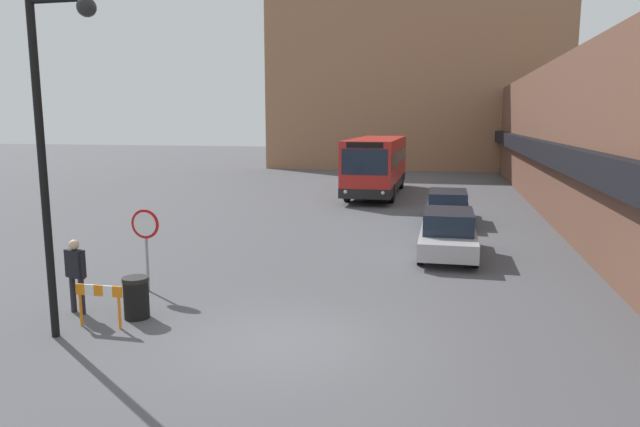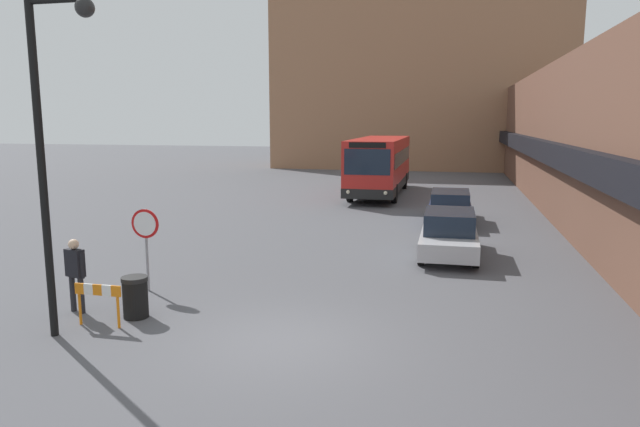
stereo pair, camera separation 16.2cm
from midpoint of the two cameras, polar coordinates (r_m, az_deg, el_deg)
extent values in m
plane|color=#515156|center=(11.82, -3.33, -12.72)|extent=(160.00, 160.00, 0.00)
cube|color=brown|center=(35.19, 24.47, 7.04)|extent=(5.00, 60.00, 7.02)
cube|color=black|center=(34.78, 19.95, 6.54)|extent=(0.50, 60.00, 0.90)
cube|color=#996B4C|center=(54.08, 9.91, 12.60)|extent=(26.00, 8.00, 15.19)
cube|color=red|center=(34.08, 6.15, 5.05)|extent=(2.66, 10.59, 2.91)
cube|color=black|center=(34.19, 6.12, 3.04)|extent=(2.68, 10.61, 0.51)
cube|color=#192333|center=(34.05, 6.16, 5.73)|extent=(2.68, 9.74, 0.80)
cube|color=#192333|center=(28.80, 4.89, 5.15)|extent=(2.34, 0.03, 1.31)
cube|color=black|center=(28.75, 4.91, 6.82)|extent=(1.86, 0.03, 0.28)
sphere|color=#F2EAC6|center=(29.09, 2.98, 2.16)|extent=(0.20, 0.20, 0.20)
sphere|color=#F2EAC6|center=(28.82, 6.73, 2.04)|extent=(0.20, 0.20, 0.20)
cylinder|color=black|center=(31.15, 3.17, 2.14)|extent=(0.28, 1.03, 1.03)
cylinder|color=black|center=(30.84, 7.60, 1.99)|extent=(0.28, 1.03, 1.03)
cylinder|color=black|center=(37.60, 4.89, 3.36)|extent=(0.28, 1.03, 1.03)
cylinder|color=black|center=(37.34, 8.57, 3.25)|extent=(0.28, 1.03, 1.03)
cube|color=#B7B7BC|center=(19.16, 13.00, -2.60)|extent=(1.79, 4.35, 0.55)
cube|color=#192333|center=(19.16, 13.06, -0.74)|extent=(1.58, 2.39, 0.67)
cylinder|color=black|center=(17.92, 15.57, -4.22)|extent=(0.20, 0.67, 0.67)
cylinder|color=black|center=(17.91, 10.34, -4.03)|extent=(0.20, 0.67, 0.67)
cylinder|color=black|center=(20.55, 15.26, -2.48)|extent=(0.20, 0.67, 0.67)
cylinder|color=black|center=(20.54, 10.71, -2.32)|extent=(0.20, 0.67, 0.67)
cube|color=navy|center=(25.44, 13.03, 0.24)|extent=(1.81, 4.78, 0.49)
cube|color=#192333|center=(25.48, 13.08, 1.51)|extent=(1.60, 2.63, 0.61)
cylinder|color=black|center=(24.02, 14.98, -0.80)|extent=(0.20, 0.65, 0.65)
cylinder|color=black|center=(24.02, 11.04, -0.66)|extent=(0.20, 0.65, 0.65)
cylinder|color=black|center=(26.94, 14.78, 0.29)|extent=(0.20, 0.65, 0.65)
cylinder|color=black|center=(26.94, 11.27, 0.41)|extent=(0.20, 0.65, 0.65)
cylinder|color=gray|center=(15.48, -16.65, -3.54)|extent=(0.07, 0.07, 2.17)
cylinder|color=red|center=(15.32, -16.81, -0.98)|extent=(0.76, 0.03, 0.76)
cylinder|color=white|center=(15.31, -16.83, -0.99)|extent=(0.62, 0.01, 0.62)
cylinder|color=black|center=(12.60, -25.71, 3.68)|extent=(0.16, 0.16, 6.79)
cylinder|color=black|center=(12.38, -24.54, 18.80)|extent=(1.20, 0.10, 0.10)
sphere|color=black|center=(12.01, -22.09, 18.54)|extent=(0.36, 0.36, 0.36)
cylinder|color=#232328|center=(14.61, -23.19, -7.34)|extent=(0.13, 0.13, 0.86)
cylinder|color=#232328|center=(14.38, -22.45, -7.56)|extent=(0.13, 0.13, 0.86)
cube|color=black|center=(14.30, -23.01, -4.57)|extent=(0.51, 0.34, 0.64)
sphere|color=beige|center=(14.21, -23.13, -2.84)|extent=(0.24, 0.24, 0.24)
cylinder|color=black|center=(14.49, -23.57, -4.56)|extent=(0.10, 0.10, 0.61)
cylinder|color=black|center=(14.13, -22.43, -4.83)|extent=(0.10, 0.10, 0.61)
cylinder|color=black|center=(13.67, -17.65, -8.17)|extent=(0.56, 0.56, 0.85)
cylinder|color=black|center=(13.54, -17.75, -6.25)|extent=(0.59, 0.59, 0.10)
cylinder|color=orange|center=(13.64, -22.55, -8.83)|extent=(0.06, 0.06, 0.70)
cylinder|color=orange|center=(13.13, -19.18, -9.32)|extent=(0.06, 0.06, 0.70)
cube|color=orange|center=(13.49, -22.58, -6.94)|extent=(0.22, 0.04, 0.24)
cube|color=white|center=(13.36, -21.81, -7.04)|extent=(0.22, 0.04, 0.24)
cube|color=orange|center=(13.24, -21.02, -7.14)|extent=(0.22, 0.04, 0.24)
cube|color=white|center=(13.12, -20.21, -7.24)|extent=(0.22, 0.04, 0.24)
cube|color=orange|center=(13.01, -19.40, -7.34)|extent=(0.22, 0.04, 0.24)
camera|label=1|loc=(0.08, -89.71, 0.05)|focal=32.00mm
camera|label=2|loc=(0.08, 90.29, -0.05)|focal=32.00mm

